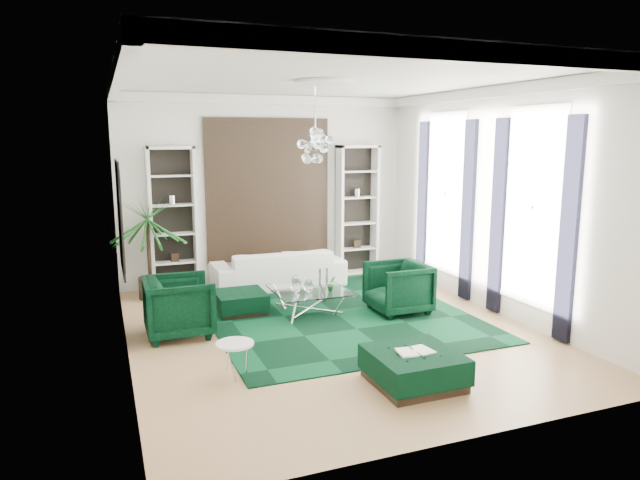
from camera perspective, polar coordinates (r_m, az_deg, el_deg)
name	(u,v)px	position (r m, az deg, el deg)	size (l,w,h in m)	color
floor	(331,331)	(8.99, 1.13, -9.08)	(6.00, 7.00, 0.02)	tan
ceiling	(332,77)	(8.52, 1.22, 15.94)	(6.00, 7.00, 0.02)	white
wall_back	(267,189)	(11.85, -5.28, 5.05)	(6.00, 0.02, 3.80)	silver
wall_front	(474,253)	(5.50, 15.13, -1.25)	(6.00, 0.02, 3.80)	silver
wall_left	(119,219)	(7.92, -19.43, 1.95)	(0.02, 7.00, 3.80)	silver
wall_right	(497,201)	(10.07, 17.27, 3.72)	(0.02, 7.00, 3.80)	silver
crown_molding	(332,85)	(8.51, 1.22, 15.21)	(6.00, 7.00, 0.18)	white
ceiling_medallion	(324,82)	(8.80, 0.45, 15.51)	(0.90, 0.90, 0.05)	white
tapestry	(268,190)	(11.80, -5.21, 5.03)	(2.50, 0.06, 2.80)	black
shelving_left	(173,220)	(11.34, -14.49, 1.99)	(0.90, 0.38, 2.80)	white
shelving_right	(357,210)	(12.39, 3.73, 2.97)	(0.90, 0.38, 2.80)	white
painting	(121,217)	(8.53, -19.28, 2.17)	(0.04, 1.30, 1.60)	black
window_near	(533,207)	(9.37, 20.57, 3.08)	(0.03, 1.10, 2.90)	white
curtain_near_a	(569,231)	(8.82, 23.64, 0.82)	(0.07, 0.30, 3.25)	black
curtain_near_b	(498,217)	(9.97, 17.37, 2.21)	(0.07, 0.30, 3.25)	black
window_far	(446,193)	(11.27, 12.47, 4.59)	(0.03, 1.10, 2.90)	white
curtain_far_a	(468,211)	(10.64, 14.57, 2.82)	(0.07, 0.30, 3.25)	black
curtain_far_b	(423,202)	(11.93, 10.22, 3.76)	(0.07, 0.30, 3.25)	black
rug	(332,311)	(9.91, 1.18, -7.10)	(4.20, 5.00, 0.02)	black
sofa	(278,268)	(11.43, -4.19, -2.86)	(2.59, 1.01, 0.76)	white
armchair_left	(179,306)	(8.89, -13.89, -6.46)	(0.97, 1.00, 0.91)	black
armchair_right	(398,288)	(9.84, 7.80, -4.75)	(0.93, 0.95, 0.87)	black
coffee_table	(309,301)	(9.78, -1.09, -6.12)	(1.21, 1.21, 0.41)	white
ottoman_side	(241,303)	(9.87, -7.95, -6.21)	(0.82, 0.82, 0.37)	black
ottoman_front	(414,368)	(7.17, 9.37, -12.53)	(1.03, 1.03, 0.41)	black
book	(414,351)	(7.08, 9.42, -10.88)	(0.44, 0.30, 0.03)	white
side_table	(235,361)	(7.30, -8.47, -11.89)	(0.47, 0.47, 0.45)	white
palm	(148,234)	(10.90, -16.82, 0.56)	(1.52, 1.52, 2.43)	#19591E
chandelier	(315,145)	(8.89, -0.47, 9.51)	(0.77, 0.77, 0.69)	white
table_plant	(331,284)	(9.57, 1.12, -4.40)	(0.14, 0.12, 0.26)	#19591E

